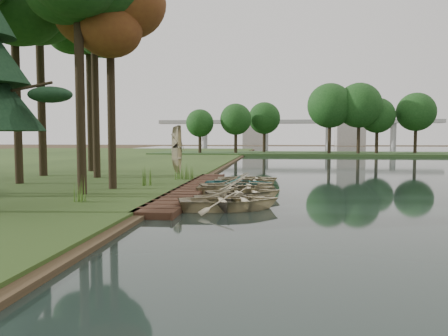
# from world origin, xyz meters

# --- Properties ---
(ground) EXTENTS (300.00, 300.00, 0.00)m
(ground) POSITION_xyz_m (0.00, 0.00, 0.00)
(ground) COLOR #3D2F1D
(boardwalk) EXTENTS (1.60, 16.00, 0.30)m
(boardwalk) POSITION_xyz_m (-1.60, 0.00, 0.15)
(boardwalk) COLOR #362015
(boardwalk) RESTS_ON ground
(peninsula) EXTENTS (50.00, 14.00, 0.45)m
(peninsula) POSITION_xyz_m (8.00, 50.00, 0.23)
(peninsula) COLOR #2B461F
(peninsula) RESTS_ON ground
(far_trees) EXTENTS (45.60, 5.60, 8.80)m
(far_trees) POSITION_xyz_m (4.67, 50.00, 6.43)
(far_trees) COLOR black
(far_trees) RESTS_ON peninsula
(bridge) EXTENTS (95.90, 4.00, 8.60)m
(bridge) POSITION_xyz_m (12.31, 120.00, 7.08)
(bridge) COLOR #A5A5A0
(bridge) RESTS_ON ground
(building_a) EXTENTS (10.00, 8.00, 18.00)m
(building_a) POSITION_xyz_m (30.00, 140.00, 9.00)
(building_a) COLOR #A5A5A0
(building_a) RESTS_ON ground
(building_b) EXTENTS (8.00, 8.00, 12.00)m
(building_b) POSITION_xyz_m (-5.00, 145.00, 6.00)
(building_b) COLOR #A5A5A0
(building_b) RESTS_ON ground
(rowboat_0) EXTENTS (4.64, 3.86, 0.83)m
(rowboat_0) POSITION_xyz_m (0.92, -5.55, 0.47)
(rowboat_0) COLOR tan
(rowboat_0) RESTS_ON water
(rowboat_1) EXTENTS (3.86, 3.14, 0.70)m
(rowboat_1) POSITION_xyz_m (0.96, -4.18, 0.40)
(rowboat_1) COLOR tan
(rowboat_1) RESTS_ON water
(rowboat_2) EXTENTS (4.23, 3.61, 0.74)m
(rowboat_2) POSITION_xyz_m (1.29, -2.49, 0.42)
(rowboat_2) COLOR tan
(rowboat_2) RESTS_ON water
(rowboat_3) EXTENTS (3.91, 2.81, 0.81)m
(rowboat_3) POSITION_xyz_m (0.80, -1.12, 0.45)
(rowboat_3) COLOR tan
(rowboat_3) RESTS_ON water
(rowboat_4) EXTENTS (4.68, 3.96, 0.82)m
(rowboat_4) POSITION_xyz_m (0.81, 0.05, 0.46)
(rowboat_4) COLOR tan
(rowboat_4) RESTS_ON water
(rowboat_5) EXTENTS (3.79, 2.76, 0.77)m
(rowboat_5) POSITION_xyz_m (0.74, 1.44, 0.43)
(rowboat_5) COLOR #297370
(rowboat_5) RESTS_ON water
(rowboat_6) EXTENTS (3.97, 3.10, 0.75)m
(rowboat_6) POSITION_xyz_m (0.97, 2.95, 0.42)
(rowboat_6) COLOR tan
(rowboat_6) RESTS_ON water
(rowboat_7) EXTENTS (3.98, 3.06, 0.77)m
(rowboat_7) POSITION_xyz_m (1.06, 4.10, 0.43)
(rowboat_7) COLOR tan
(rowboat_7) RESTS_ON water
(stored_rowboat) EXTENTS (3.50, 2.55, 0.71)m
(stored_rowboat) POSITION_xyz_m (-3.80, 6.59, 0.65)
(stored_rowboat) COLOR tan
(stored_rowboat) RESTS_ON bank
(tree_2) EXTENTS (4.22, 4.22, 10.05)m
(tree_2) POSITION_xyz_m (-5.51, -1.24, 8.47)
(tree_2) COLOR black
(tree_2) RESTS_ON bank
(tree_3) EXTENTS (4.88, 4.88, 12.11)m
(tree_3) POSITION_xyz_m (-11.69, 0.59, 10.24)
(tree_3) COLOR black
(tree_3) RESTS_ON bank
(tree_4) EXTENTS (4.91, 4.91, 12.77)m
(tree_4) POSITION_xyz_m (-8.80, 4.66, 10.87)
(tree_4) COLOR black
(tree_4) RESTS_ON bank
(tree_6) EXTENTS (4.84, 4.84, 12.91)m
(tree_6) POSITION_xyz_m (-11.44, 9.83, 11.03)
(tree_6) COLOR black
(tree_6) RESTS_ON bank
(reeds_0) EXTENTS (0.60, 0.60, 0.95)m
(reeds_0) POSITION_xyz_m (-5.13, -5.84, 0.78)
(reeds_0) COLOR #3F661E
(reeds_0) RESTS_ON bank
(reeds_1) EXTENTS (0.60, 0.60, 1.04)m
(reeds_1) POSITION_xyz_m (-4.14, 0.38, 0.82)
(reeds_1) COLOR #3F661E
(reeds_1) RESTS_ON bank
(reeds_2) EXTENTS (0.60, 0.60, 0.91)m
(reeds_2) POSITION_xyz_m (-3.22, 4.10, 0.76)
(reeds_2) COLOR #3F661E
(reeds_2) RESTS_ON bank
(reeds_3) EXTENTS (0.60, 0.60, 0.89)m
(reeds_3) POSITION_xyz_m (-2.60, 4.23, 0.74)
(reeds_3) COLOR #3F661E
(reeds_3) RESTS_ON bank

